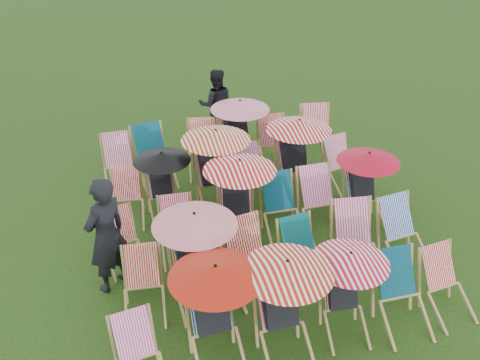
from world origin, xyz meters
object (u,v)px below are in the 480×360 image
object	(u,v)px
person_left	(106,236)
person_rear	(216,104)
deckchair_0	(140,358)
deckchair_5	(448,286)
deckchair_29	(318,134)

from	to	relation	value
person_left	person_rear	world-z (taller)	person_left
deckchair_0	person_rear	size ratio (longest dim) A/B	0.53
person_rear	deckchair_0	bearing A→B (deg)	77.24
deckchair_5	deckchair_0	bearing A→B (deg)	174.59
deckchair_29	deckchair_5	bearing A→B (deg)	-81.23
deckchair_29	deckchair_0	bearing A→B (deg)	-122.10
deckchair_5	person_left	size ratio (longest dim) A/B	0.48
deckchair_29	person_left	xyz separation A→B (m)	(-4.41, -2.86, 0.40)
deckchair_29	person_rear	distance (m)	2.31
person_rear	person_left	bearing A→B (deg)	67.58
deckchair_0	person_rear	xyz separation A→B (m)	(2.43, 6.10, 0.37)
deckchair_0	deckchair_5	world-z (taller)	deckchair_5
deckchair_5	person_left	bearing A→B (deg)	151.64
person_left	person_rear	xyz separation A→B (m)	(2.62, 4.29, -0.11)
person_left	deckchair_5	bearing A→B (deg)	121.71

